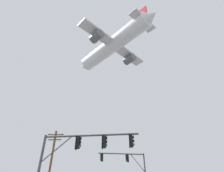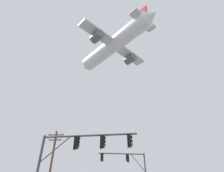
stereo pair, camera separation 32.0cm
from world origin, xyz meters
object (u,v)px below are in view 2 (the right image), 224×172
utility_pole (51,165)px  signal_pole_near (79,151)px  signal_pole_far (129,166)px  airplane (113,45)px

utility_pole → signal_pole_near: bearing=-60.4°
utility_pole → signal_pole_far: bearing=4.4°
signal_pole_near → utility_pole: bearing=119.6°
signal_pole_far → utility_pole: 10.05m
signal_pole_far → airplane: airplane is taller
signal_pole_far → airplane: (-2.36, 9.44, 31.21)m
signal_pole_far → utility_pole: utility_pole is taller
signal_pole_far → airplane: size_ratio=0.29×
signal_pole_near → airplane: 37.64m
signal_pole_far → airplane: bearing=104.0°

